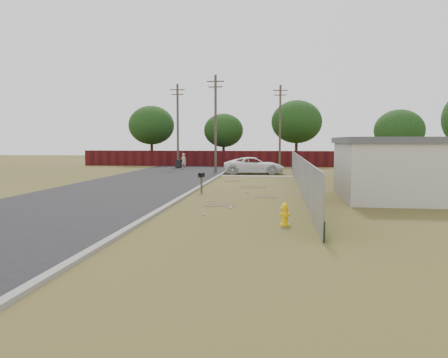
# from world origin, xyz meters

# --- Properties ---
(ground) EXTENTS (120.00, 120.00, 0.00)m
(ground) POSITION_xyz_m (0.00, 0.00, 0.00)
(ground) COLOR brown
(ground) RESTS_ON ground
(street) EXTENTS (15.10, 60.00, 0.12)m
(street) POSITION_xyz_m (-6.76, 8.05, 0.02)
(street) COLOR black
(street) RESTS_ON ground
(chainlink_fence) EXTENTS (0.10, 27.06, 2.02)m
(chainlink_fence) POSITION_xyz_m (3.12, 1.03, 0.80)
(chainlink_fence) COLOR gray
(chainlink_fence) RESTS_ON ground
(privacy_fence) EXTENTS (30.00, 0.12, 1.80)m
(privacy_fence) POSITION_xyz_m (-6.00, 25.00, 0.90)
(privacy_fence) COLOR #410E0E
(privacy_fence) RESTS_ON ground
(utility_poles) EXTENTS (12.60, 8.24, 9.00)m
(utility_poles) POSITION_xyz_m (-3.67, 20.67, 4.69)
(utility_poles) COLOR brown
(utility_poles) RESTS_ON ground
(houses) EXTENTS (9.30, 17.24, 3.10)m
(houses) POSITION_xyz_m (9.70, 3.13, 1.56)
(houses) COLOR beige
(houses) RESTS_ON ground
(horizon_trees) EXTENTS (33.32, 31.94, 7.78)m
(horizon_trees) POSITION_xyz_m (0.84, 23.56, 4.63)
(horizon_trees) COLOR #2F2415
(horizon_trees) RESTS_ON ground
(fire_hydrant) EXTENTS (0.42, 0.42, 0.82)m
(fire_hydrant) POSITION_xyz_m (2.06, -9.52, 0.39)
(fire_hydrant) COLOR yellow
(fire_hydrant) RESTS_ON ground
(mailbox) EXTENTS (0.32, 0.50, 1.16)m
(mailbox) POSITION_xyz_m (-2.42, -0.60, 0.91)
(mailbox) COLOR brown
(mailbox) RESTS_ON ground
(pickup_truck) EXTENTS (5.55, 2.96, 1.48)m
(pickup_truck) POSITION_xyz_m (-0.29, 14.00, 0.74)
(pickup_truck) COLOR white
(pickup_truck) RESTS_ON ground
(pedestrian) EXTENTS (0.69, 0.56, 1.63)m
(pedestrian) POSITION_xyz_m (-7.88, 19.74, 0.82)
(pedestrian) COLOR tan
(pedestrian) RESTS_ON ground
(trash_bin) EXTENTS (0.66, 0.72, 0.89)m
(trash_bin) POSITION_xyz_m (-8.80, 21.32, 0.46)
(trash_bin) COLOR black
(trash_bin) RESTS_ON ground
(scattered_litter) EXTENTS (2.83, 12.60, 0.07)m
(scattered_litter) POSITION_xyz_m (-0.20, -2.45, 0.04)
(scattered_litter) COLOR silver
(scattered_litter) RESTS_ON ground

